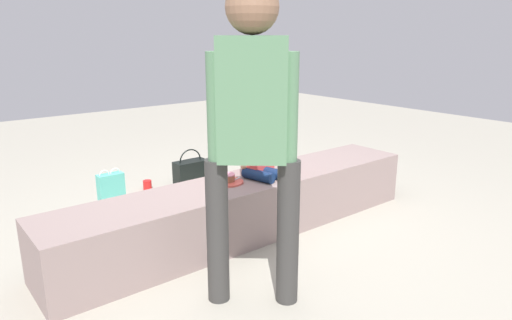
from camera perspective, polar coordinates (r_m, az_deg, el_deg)
The scene contains 13 objects.
ground_plane at distance 3.38m, azimuth -1.10°, elevation -9.07°, with size 12.00×12.00×0.00m, color #A5A090.
concrete_ledge at distance 3.30m, azimuth -1.12°, elevation -5.86°, with size 2.88×0.50×0.41m, color gray.
child_seated at distance 3.26m, azimuth 0.47°, elevation 1.57°, with size 0.28×0.34×0.48m.
adult_standing at distance 2.25m, azimuth -0.46°, elevation 4.95°, with size 0.40×0.37×1.65m.
cake_plate at distance 3.17m, azimuth -3.56°, elevation -2.48°, with size 0.22×0.22×0.07m.
gift_bag at distance 3.82m, azimuth -17.56°, elevation -4.05°, with size 0.20×0.09×0.38m.
railing_post at distance 4.25m, azimuth -0.55°, elevation 1.38°, with size 0.36×0.36×1.00m.
water_bottle_near_gift at distance 4.88m, azimuth -1.20°, elevation -0.08°, with size 0.06×0.06×0.21m.
water_bottle_far_side at distance 3.88m, azimuth -6.13°, elevation -4.32°, with size 0.06×0.06×0.20m.
party_cup_red at distance 4.37m, azimuth -13.39°, elevation -3.07°, with size 0.08×0.08×0.09m, color red.
cake_box_white at distance 4.60m, azimuth 6.68°, elevation -1.52°, with size 0.30×0.29×0.13m, color white.
handbag_black_leather at distance 4.37m, azimuth -8.13°, elevation -1.61°, with size 0.31×0.15×0.36m.
handbag_brown_canvas at distance 4.91m, azimuth 1.94°, elevation 0.39°, with size 0.30×0.12×0.35m.
Camera 1 is at (-1.87, -2.44, 1.40)m, focal length 32.07 mm.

